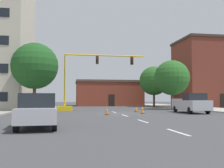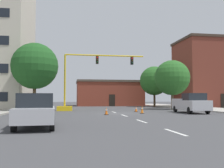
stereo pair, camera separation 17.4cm
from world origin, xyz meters
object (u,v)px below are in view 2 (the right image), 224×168
object	(u,v)px
tree_left_near	(35,66)
traffic_cone_roadside_b	(106,111)
tree_right_mid	(172,78)
traffic_cone_roadside_a	(142,110)
traffic_signal_gantry	(77,91)
sedan_silver_near_left	(36,110)
pickup_truck_silver	(191,103)
traffic_cone_roadside_c	(136,109)
tree_right_far	(154,81)

from	to	relation	value
tree_left_near	traffic_cone_roadside_b	xyz separation A→B (m)	(7.28, -7.01, -4.82)
tree_right_mid	traffic_cone_roadside_a	xyz separation A→B (m)	(-6.59, -8.44, -3.89)
traffic_signal_gantry	sedan_silver_near_left	world-z (taller)	traffic_signal_gantry
pickup_truck_silver	traffic_cone_roadside_c	xyz separation A→B (m)	(-4.96, 2.87, -0.68)
sedan_silver_near_left	pickup_truck_silver	bearing A→B (deg)	38.60
pickup_truck_silver	traffic_cone_roadside_b	bearing A→B (deg)	-170.32
sedan_silver_near_left	traffic_cone_roadside_c	bearing A→B (deg)	57.55
tree_right_mid	traffic_cone_roadside_b	size ratio (longest dim) A/B	9.91
pickup_truck_silver	sedan_silver_near_left	bearing A→B (deg)	-141.40
pickup_truck_silver	traffic_signal_gantry	bearing A→B (deg)	149.96
traffic_signal_gantry	traffic_cone_roadside_c	xyz separation A→B (m)	(6.36, -3.68, -2.04)
traffic_signal_gantry	traffic_cone_roadside_b	xyz separation A→B (m)	(2.47, -8.06, -2.01)
tree_right_far	tree_left_near	xyz separation A→B (m)	(-18.48, -13.04, 0.61)
traffic_signal_gantry	traffic_cone_roadside_c	size ratio (longest dim) A/B	17.60
tree_left_near	traffic_cone_roadside_c	world-z (taller)	tree_left_near
pickup_truck_silver	tree_left_near	bearing A→B (deg)	161.16
tree_left_near	pickup_truck_silver	size ratio (longest dim) A/B	1.42
traffic_cone_roadside_a	traffic_cone_roadside_c	xyz separation A→B (m)	(0.14, 2.94, -0.08)
traffic_cone_roadside_a	traffic_cone_roadside_b	bearing A→B (deg)	-158.84
traffic_signal_gantry	tree_right_mid	world-z (taller)	traffic_signal_gantry
traffic_cone_roadside_b	traffic_cone_roadside_c	size ratio (longest dim) A/B	1.11
pickup_truck_silver	traffic_cone_roadside_c	size ratio (longest dim) A/B	9.09
pickup_truck_silver	sedan_silver_near_left	size ratio (longest dim) A/B	1.19
traffic_signal_gantry	pickup_truck_silver	world-z (taller)	traffic_signal_gantry
traffic_cone_roadside_c	sedan_silver_near_left	bearing A→B (deg)	-122.45
traffic_cone_roadside_b	tree_right_mid	bearing A→B (deg)	43.73
tree_right_mid	traffic_cone_roadside_a	size ratio (longest dim) A/B	8.69
tree_left_near	traffic_cone_roadside_b	size ratio (longest dim) A/B	11.62
tree_left_near	pickup_truck_silver	world-z (taller)	tree_left_near
traffic_signal_gantry	sedan_silver_near_left	bearing A→B (deg)	-97.99
traffic_signal_gantry	traffic_cone_roadside_c	world-z (taller)	traffic_signal_gantry
tree_right_far	tree_left_near	size ratio (longest dim) A/B	0.91
traffic_cone_roadside_b	sedan_silver_near_left	bearing A→B (deg)	-117.48
traffic_cone_roadside_c	traffic_signal_gantry	bearing A→B (deg)	149.98
sedan_silver_near_left	traffic_cone_roadside_b	size ratio (longest dim) A/B	6.88
tree_right_far	traffic_cone_roadside_b	bearing A→B (deg)	-119.20
traffic_cone_roadside_a	tree_right_mid	bearing A→B (deg)	52.01
pickup_truck_silver	traffic_cone_roadside_a	world-z (taller)	pickup_truck_silver
sedan_silver_near_left	traffic_cone_roadside_c	distance (m)	16.47
tree_right_far	pickup_truck_silver	xyz separation A→B (m)	(-2.35, -18.54, -3.56)
tree_left_near	traffic_cone_roadside_b	world-z (taller)	tree_left_near
sedan_silver_near_left	traffic_cone_roadside_b	xyz separation A→B (m)	(4.94, 9.50, -0.56)
tree_right_far	pickup_truck_silver	bearing A→B (deg)	-97.23
tree_left_near	sedan_silver_near_left	bearing A→B (deg)	-81.95
traffic_signal_gantry	tree_left_near	distance (m)	5.66
traffic_cone_roadside_a	tree_left_near	bearing A→B (deg)	153.22
tree_right_mid	sedan_silver_near_left	world-z (taller)	tree_right_mid
tree_right_mid	traffic_cone_roadside_a	bearing A→B (deg)	-127.99
tree_right_far	sedan_silver_near_left	world-z (taller)	tree_right_far
tree_right_mid	pickup_truck_silver	world-z (taller)	tree_right_mid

